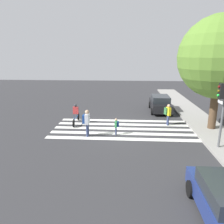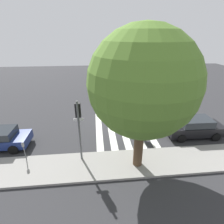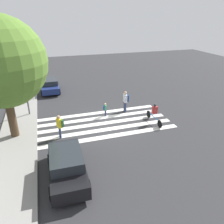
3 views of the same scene
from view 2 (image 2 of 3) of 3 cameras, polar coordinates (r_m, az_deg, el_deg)
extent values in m
plane|color=#2D2D30|center=(16.42, 2.55, -2.17)|extent=(60.00, 60.00, 0.00)
cube|color=gray|center=(11.23, 7.23, -16.16)|extent=(36.00, 2.50, 0.14)
cube|color=silver|center=(16.81, 9.35, -1.83)|extent=(0.50, 10.00, 0.01)
cube|color=silver|center=(16.58, 5.99, -2.00)|extent=(0.50, 10.00, 0.01)
cube|color=silver|center=(16.42, 2.55, -2.16)|extent=(0.50, 10.00, 0.01)
cube|color=silver|center=(16.31, -0.94, -2.32)|extent=(0.50, 10.00, 0.01)
cube|color=silver|center=(16.27, -4.47, -2.47)|extent=(0.50, 10.00, 0.01)
cylinder|color=#515456|center=(10.46, -10.55, -6.75)|extent=(0.12, 0.12, 3.99)
cube|color=black|center=(10.02, -11.06, 0.63)|extent=(0.32, 0.26, 0.84)
cube|color=silver|center=(10.28, -10.80, -2.43)|extent=(0.60, 0.02, 0.16)
sphere|color=#590F0F|center=(10.08, -11.10, 2.20)|extent=(0.15, 0.15, 0.15)
sphere|color=#59470F|center=(10.17, -11.00, 0.99)|extent=(0.15, 0.15, 0.15)
sphere|color=#26D83F|center=(10.26, -10.89, -0.19)|extent=(0.15, 0.15, 0.15)
cylinder|color=#515456|center=(12.25, -26.50, -12.15)|extent=(0.06, 0.06, 1.12)
cylinder|color=gray|center=(11.89, -27.11, -9.52)|extent=(0.15, 0.15, 0.22)
sphere|color=gray|center=(11.83, -27.21, -9.07)|extent=(0.14, 0.14, 0.14)
cylinder|color=#4C3826|center=(10.25, 8.68, -10.52)|extent=(0.54, 0.54, 3.03)
sphere|color=#567F2D|center=(8.74, 10.16, 9.16)|extent=(5.51, 5.51, 5.51)
cylinder|color=navy|center=(18.17, -3.23, 2.00)|extent=(0.16, 0.16, 0.86)
cylinder|color=navy|center=(18.16, -3.94, 1.97)|extent=(0.16, 0.16, 0.86)
cube|color=silver|center=(17.89, -3.65, 4.26)|extent=(0.52, 0.27, 0.68)
sphere|color=tan|center=(17.73, -3.69, 5.69)|extent=(0.27, 0.27, 0.27)
cube|color=navy|center=(18.07, -3.73, 4.47)|extent=(0.39, 0.21, 0.57)
cylinder|color=navy|center=(16.54, -1.66, -0.91)|extent=(0.10, 0.10, 0.54)
cylinder|color=navy|center=(16.53, -2.15, -0.93)|extent=(0.10, 0.10, 0.54)
cube|color=#338C4C|center=(16.34, -1.93, 0.62)|extent=(0.33, 0.19, 0.43)
sphere|color=tan|center=(16.22, -1.95, 1.58)|extent=(0.17, 0.17, 0.17)
cube|color=navy|center=(16.22, -1.84, 0.44)|extent=(0.25, 0.14, 0.36)
cylinder|color=navy|center=(13.48, 9.74, -7.03)|extent=(0.15, 0.15, 0.78)
cylinder|color=navy|center=(13.43, 8.89, -7.09)|extent=(0.15, 0.15, 0.78)
cube|color=yellow|center=(13.11, 9.52, -4.45)|extent=(0.50, 0.35, 0.62)
sphere|color=tan|center=(12.91, 9.65, -2.78)|extent=(0.24, 0.24, 0.24)
cube|color=#2D6638|center=(13.27, 9.59, -4.08)|extent=(0.37, 0.26, 0.52)
cylinder|color=black|center=(19.61, 1.47, 3.37)|extent=(0.61, 0.05, 0.61)
cylinder|color=black|center=(19.92, 6.58, 3.55)|extent=(0.61, 0.05, 0.61)
cube|color=#1E4C8C|center=(19.69, 4.06, 3.92)|extent=(1.52, 0.05, 0.04)
cylinder|color=#1E4C8C|center=(19.69, 4.97, 4.39)|extent=(0.03, 0.03, 0.32)
cylinder|color=#1E4C8C|center=(19.51, 2.13, 4.40)|extent=(0.03, 0.03, 0.40)
cube|color=#B73333|center=(19.49, 4.11, 5.56)|extent=(0.24, 0.40, 0.55)
sphere|color=#333338|center=(19.37, 4.15, 6.66)|extent=(0.22, 0.22, 0.22)
cube|color=black|center=(14.92, 25.19, -4.93)|extent=(4.24, 1.80, 0.71)
cube|color=#23282D|center=(14.65, 25.62, -2.80)|extent=(2.34, 1.62, 0.53)
cylinder|color=black|center=(13.84, 21.83, -8.05)|extent=(0.64, 0.21, 0.64)
cylinder|color=black|center=(15.13, 19.21, -4.73)|extent=(0.64, 0.21, 0.64)
cylinder|color=black|center=(15.13, 30.79, -7.03)|extent=(0.64, 0.21, 0.64)
cylinder|color=black|center=(16.33, 27.65, -4.08)|extent=(0.64, 0.21, 0.64)
cylinder|color=black|center=(13.46, -29.52, -10.64)|extent=(0.64, 0.21, 0.64)
cylinder|color=black|center=(14.78, -27.05, -6.92)|extent=(0.64, 0.21, 0.64)
camera|label=1|loc=(19.42, -48.65, 10.32)|focal=35.00mm
camera|label=3|loc=(19.73, 54.99, 15.95)|focal=35.00mm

